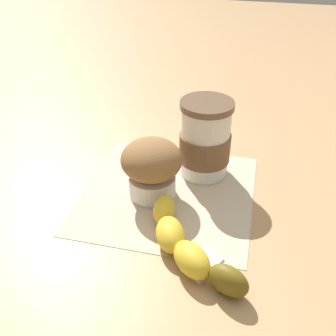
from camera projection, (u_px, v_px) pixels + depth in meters
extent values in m
plane|color=tan|center=(168.00, 193.00, 0.61)|extent=(3.00, 3.00, 0.00)
cube|color=beige|center=(168.00, 193.00, 0.61)|extent=(0.26, 0.26, 0.00)
cylinder|color=white|center=(205.00, 141.00, 0.63)|extent=(0.08, 0.08, 0.12)
cylinder|color=brown|center=(207.00, 105.00, 0.59)|extent=(0.08, 0.08, 0.01)
cylinder|color=brown|center=(205.00, 147.00, 0.63)|extent=(0.08, 0.08, 0.05)
cylinder|color=white|center=(152.00, 185.00, 0.60)|extent=(0.07, 0.07, 0.03)
ellipsoid|color=olive|center=(152.00, 159.00, 0.57)|extent=(0.09, 0.09, 0.06)
ellipsoid|color=gold|center=(164.00, 209.00, 0.55)|extent=(0.05, 0.03, 0.04)
ellipsoid|color=gold|center=(170.00, 234.00, 0.51)|extent=(0.07, 0.06, 0.04)
ellipsoid|color=gold|center=(192.00, 260.00, 0.47)|extent=(0.07, 0.07, 0.04)
ellipsoid|color=brown|center=(228.00, 280.00, 0.45)|extent=(0.05, 0.06, 0.04)
cube|color=white|center=(202.00, 264.00, 0.49)|extent=(0.06, 0.05, 0.01)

